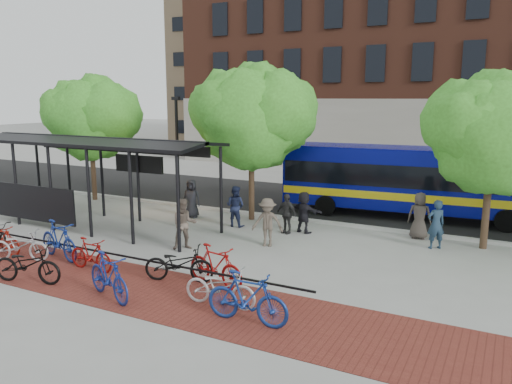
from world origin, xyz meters
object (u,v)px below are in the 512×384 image
at_px(bike_4, 27,264).
at_px(pedestrian_6, 420,216).
at_px(pedestrian_7, 436,224).
at_px(bike_5, 91,255).
at_px(bike_8, 179,264).
at_px(pedestrian_4, 286,214).
at_px(pedestrian_2, 235,206).
at_px(tree_c, 496,130).
at_px(bike_2, 20,245).
at_px(tree_b, 254,113).
at_px(pedestrian_5, 304,212).
at_px(bike_9, 215,266).
at_px(bike_11, 247,298).
at_px(bus, 415,178).
at_px(pedestrian_8, 184,224).
at_px(tree_a, 92,115).
at_px(bike_7, 109,276).
at_px(bus_shelter, 92,151).
at_px(bike_10, 220,287).
at_px(lamp_post_left, 177,150).
at_px(bike_1, 0,240).
at_px(bike_3, 59,240).
at_px(pedestrian_0, 192,199).

relative_size(bike_4, pedestrian_6, 1.20).
bearing_deg(bike_4, pedestrian_7, -62.80).
distance_m(bike_5, bike_8, 2.90).
bearing_deg(pedestrian_4, pedestrian_2, -164.23).
distance_m(tree_c, bike_8, 11.11).
distance_m(bike_2, pedestrian_2, 7.91).
distance_m(tree_b, pedestrian_5, 4.64).
height_order(bike_9, bike_11, bike_11).
xyz_separation_m(bus, pedestrian_4, (-3.79, -4.89, -0.96)).
relative_size(bus, pedestrian_8, 6.44).
bearing_deg(pedestrian_4, tree_a, -171.65).
distance_m(bus, bike_5, 13.58).
height_order(bus, bike_8, bus).
relative_size(bike_5, bike_7, 0.83).
bearing_deg(bus, bike_11, -101.20).
height_order(bus_shelter, bike_11, bus_shelter).
height_order(bike_4, bike_10, bike_4).
height_order(bus, pedestrian_4, bus).
bearing_deg(pedestrian_4, bike_4, -102.37).
height_order(pedestrian_5, pedestrian_6, pedestrian_6).
distance_m(bike_9, bike_10, 1.38).
bearing_deg(pedestrian_2, lamp_post_left, -22.82).
bearing_deg(bike_4, pedestrian_5, -44.42).
bearing_deg(bike_1, tree_b, -39.75).
bearing_deg(pedestrian_7, bike_3, -2.29).
relative_size(tree_a, pedestrian_6, 3.60).
relative_size(bike_4, bike_7, 1.02).
bearing_deg(pedestrian_4, bike_7, -84.96).
distance_m(lamp_post_left, bike_9, 10.28).
xyz_separation_m(tree_c, bike_9, (-6.39, -7.23, -3.48)).
xyz_separation_m(bike_1, bike_4, (2.97, -1.28, 0.04)).
relative_size(bike_4, pedestrian_8, 1.17).
relative_size(bike_2, bike_11, 0.93).
height_order(bike_3, pedestrian_2, pedestrian_2).
relative_size(lamp_post_left, pedestrian_6, 2.98).
xyz_separation_m(tree_a, bike_4, (6.86, -9.46, -3.70)).
relative_size(bike_9, pedestrian_0, 1.16).
bearing_deg(bike_5, bike_7, -122.59).
height_order(tree_b, bike_10, tree_b).
distance_m(bike_3, pedestrian_7, 12.46).
bearing_deg(bike_3, tree_a, 50.47).
bearing_deg(bike_2, bike_4, -143.83).
xyz_separation_m(bike_3, bike_10, (6.49, -0.77, -0.12)).
bearing_deg(bike_10, bike_4, 97.10).
relative_size(bike_5, bike_8, 0.84).
bearing_deg(bike_4, pedestrian_6, -57.37).
bearing_deg(pedestrian_5, bike_1, 58.02).
height_order(bike_2, pedestrian_8, pedestrian_8).
bearing_deg(lamp_post_left, bike_3, -82.43).
bearing_deg(pedestrian_6, bike_2, 32.22).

